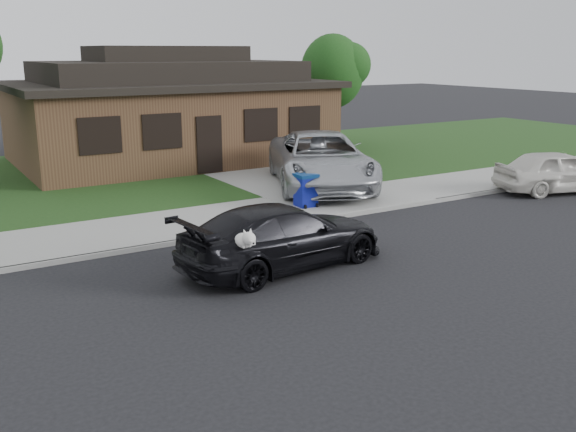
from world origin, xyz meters
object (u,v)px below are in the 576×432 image
sedan (282,236)px  minivan (321,160)px  recycling_bin (306,190)px  white_compact (558,171)px

sedan → minivan: 8.04m
recycling_bin → white_compact: bearing=-12.1°
sedan → white_compact: (11.75, 1.79, 0.01)m
sedan → recycling_bin: sedan is taller
minivan → white_compact: (6.58, -4.35, -0.34)m
minivan → recycling_bin: minivan is taller
sedan → minivan: size_ratio=0.76×
white_compact → recycling_bin: bearing=93.8°
white_compact → minivan: bearing=74.9°
white_compact → recycling_bin: size_ratio=4.21×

